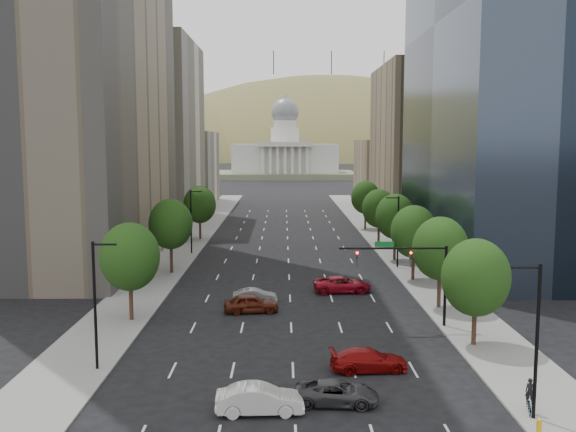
{
  "coord_description": "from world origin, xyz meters",
  "views": [
    {
      "loc": [
        -0.64,
        -22.02,
        15.71
      ],
      "look_at": [
        -0.18,
        42.92,
        8.0
      ],
      "focal_mm": 39.38,
      "sensor_mm": 36.0,
      "label": 1
    }
  ],
  "objects_px": {
    "capitol": "(285,158)",
    "car_silver": "(255,296)",
    "traffic_signal": "(416,267)",
    "car_red_far": "(342,284)",
    "car_white": "(260,399)",
    "car_red_near": "(369,360)",
    "cyclist": "(530,401)",
    "car_maroon": "(251,303)",
    "fire_hydrant": "(539,426)",
    "car_dkgrey": "(337,393)"
  },
  "relations": [
    {
      "from": "car_silver",
      "to": "traffic_signal",
      "type": "bearing_deg",
      "value": -124.95
    },
    {
      "from": "car_dkgrey",
      "to": "car_red_far",
      "type": "xyz_separation_m",
      "value": [
        2.95,
        28.25,
        0.13
      ]
    },
    {
      "from": "car_red_near",
      "to": "car_maroon",
      "type": "bearing_deg",
      "value": 25.41
    },
    {
      "from": "capitol",
      "to": "car_white",
      "type": "height_order",
      "value": "capitol"
    },
    {
      "from": "fire_hydrant",
      "to": "capitol",
      "type": "xyz_separation_m",
      "value": [
        -13.0,
        239.71,
        7.98
      ]
    },
    {
      "from": "traffic_signal",
      "to": "car_red_far",
      "type": "relative_size",
      "value": 1.52
    },
    {
      "from": "car_white",
      "to": "car_red_near",
      "type": "height_order",
      "value": "car_white"
    },
    {
      "from": "car_dkgrey",
      "to": "car_red_far",
      "type": "bearing_deg",
      "value": -1.29
    },
    {
      "from": "car_white",
      "to": "car_maroon",
      "type": "relative_size",
      "value": 1.02
    },
    {
      "from": "traffic_signal",
      "to": "car_dkgrey",
      "type": "bearing_deg",
      "value": -116.95
    },
    {
      "from": "car_white",
      "to": "car_silver",
      "type": "relative_size",
      "value": 1.19
    },
    {
      "from": "traffic_signal",
      "to": "car_dkgrey",
      "type": "distance_m",
      "value": 18.15
    },
    {
      "from": "car_white",
      "to": "car_red_near",
      "type": "relative_size",
      "value": 0.96
    },
    {
      "from": "car_dkgrey",
      "to": "cyclist",
      "type": "relative_size",
      "value": 2.47
    },
    {
      "from": "car_white",
      "to": "car_maroon",
      "type": "xyz_separation_m",
      "value": [
        -1.6,
        21.73,
        0.02
      ]
    },
    {
      "from": "traffic_signal",
      "to": "car_maroon",
      "type": "relative_size",
      "value": 1.81
    },
    {
      "from": "capitol",
      "to": "cyclist",
      "type": "bearing_deg",
      "value": -86.73
    },
    {
      "from": "car_silver",
      "to": "cyclist",
      "type": "bearing_deg",
      "value": -150.93
    },
    {
      "from": "cyclist",
      "to": "capitol",
      "type": "bearing_deg",
      "value": 110.11
    },
    {
      "from": "traffic_signal",
      "to": "capitol",
      "type": "height_order",
      "value": "capitol"
    },
    {
      "from": "capitol",
      "to": "cyclist",
      "type": "xyz_separation_m",
      "value": [
        13.53,
        -237.04,
        -7.74
      ]
    },
    {
      "from": "traffic_signal",
      "to": "capitol",
      "type": "bearing_deg",
      "value": 92.74
    },
    {
      "from": "car_red_near",
      "to": "fire_hydrant",
      "type": "bearing_deg",
      "value": -146.84
    },
    {
      "from": "car_white",
      "to": "car_red_far",
      "type": "distance_m",
      "value": 30.47
    },
    {
      "from": "traffic_signal",
      "to": "fire_hydrant",
      "type": "relative_size",
      "value": 10.48
    },
    {
      "from": "car_silver",
      "to": "car_red_far",
      "type": "xyz_separation_m",
      "value": [
        8.96,
        4.37,
        0.13
      ]
    },
    {
      "from": "car_dkgrey",
      "to": "car_maroon",
      "type": "relative_size",
      "value": 1.0
    },
    {
      "from": "car_white",
      "to": "car_red_near",
      "type": "distance_m",
      "value": 9.93
    },
    {
      "from": "car_white",
      "to": "capitol",
      "type": "bearing_deg",
      "value": -3.33
    },
    {
      "from": "capitol",
      "to": "car_red_far",
      "type": "xyz_separation_m",
      "value": [
        5.5,
        -207.14,
        -7.74
      ]
    },
    {
      "from": "capitol",
      "to": "cyclist",
      "type": "relative_size",
      "value": 29.41
    },
    {
      "from": "traffic_signal",
      "to": "capitol",
      "type": "relative_size",
      "value": 0.15
    },
    {
      "from": "car_dkgrey",
      "to": "car_maroon",
      "type": "bearing_deg",
      "value": 21.5
    },
    {
      "from": "capitol",
      "to": "car_red_far",
      "type": "bearing_deg",
      "value": -88.48
    },
    {
      "from": "car_silver",
      "to": "car_red_far",
      "type": "bearing_deg",
      "value": -68.55
    },
    {
      "from": "car_silver",
      "to": "cyclist",
      "type": "relative_size",
      "value": 2.11
    },
    {
      "from": "capitol",
      "to": "fire_hydrant",
      "type": "bearing_deg",
      "value": -86.9
    },
    {
      "from": "car_white",
      "to": "car_dkgrey",
      "type": "distance_m",
      "value": 4.76
    },
    {
      "from": "car_red_far",
      "to": "car_white",
      "type": "bearing_deg",
      "value": 161.91
    },
    {
      "from": "car_silver",
      "to": "capitol",
      "type": "bearing_deg",
      "value": -5.51
    },
    {
      "from": "cyclist",
      "to": "car_white",
      "type": "bearing_deg",
      "value": -164.53
    },
    {
      "from": "capitol",
      "to": "car_silver",
      "type": "xyz_separation_m",
      "value": [
        -3.46,
        -211.51,
        -7.87
      ]
    },
    {
      "from": "capitol",
      "to": "car_red_near",
      "type": "relative_size",
      "value": 11.22
    },
    {
      "from": "capitol",
      "to": "car_maroon",
      "type": "xyz_separation_m",
      "value": [
        -3.63,
        -214.94,
        -7.72
      ]
    },
    {
      "from": "traffic_signal",
      "to": "car_silver",
      "type": "bearing_deg",
      "value": 149.62
    },
    {
      "from": "car_silver",
      "to": "cyclist",
      "type": "height_order",
      "value": "cyclist"
    },
    {
      "from": "fire_hydrant",
      "to": "car_dkgrey",
      "type": "xyz_separation_m",
      "value": [
        -10.45,
        4.32,
        0.11
      ]
    },
    {
      "from": "car_white",
      "to": "car_silver",
      "type": "bearing_deg",
      "value": 0.4
    },
    {
      "from": "traffic_signal",
      "to": "cyclist",
      "type": "bearing_deg",
      "value": -80.18
    },
    {
      "from": "traffic_signal",
      "to": "car_red_near",
      "type": "bearing_deg",
      "value": -117.56
    }
  ]
}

